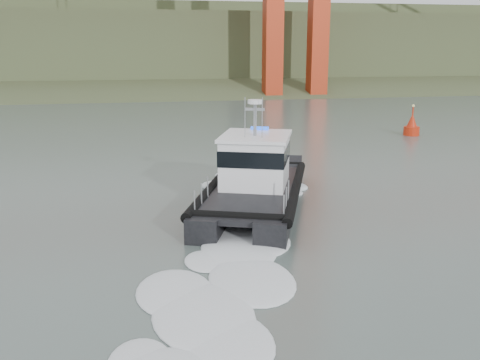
% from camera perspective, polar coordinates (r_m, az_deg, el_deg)
% --- Properties ---
extents(ground, '(400.00, 400.00, 0.00)m').
position_cam_1_polar(ground, '(18.54, 8.20, -13.82)').
color(ground, '#475550').
rests_on(ground, ground).
extents(headlands, '(500.00, 105.36, 27.12)m').
position_cam_1_polar(headlands, '(141.01, -9.21, 13.27)').
color(headlands, '#3C4B2B').
rests_on(headlands, ground).
extents(patrol_boat, '(8.67, 13.32, 6.08)m').
position_cam_1_polar(patrol_boat, '(29.30, 1.56, 0.04)').
color(patrol_boat, black).
rests_on(patrol_boat, ground).
extents(nav_buoy, '(1.55, 1.55, 3.24)m').
position_cam_1_polar(nav_buoy, '(56.04, 17.85, 5.43)').
color(nav_buoy, '#B7240C').
rests_on(nav_buoy, ground).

